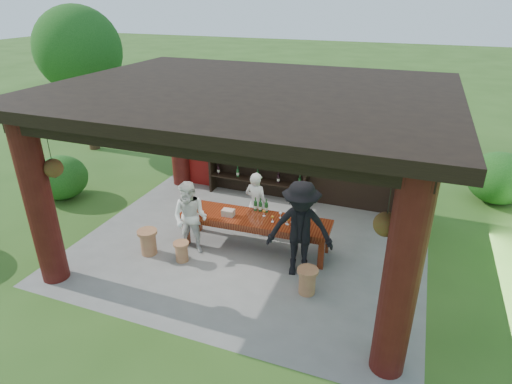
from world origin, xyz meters
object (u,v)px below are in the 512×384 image
(stool_far_left, at_px, (148,241))
(host, at_px, (256,204))
(stool_near_right, at_px, (307,280))
(guest_man, at_px, (300,230))
(tasting_table, at_px, (255,222))
(stool_near_left, at_px, (182,251))
(guest_woman, at_px, (190,218))
(napkin_basket, at_px, (228,213))
(wine_shelf, at_px, (258,155))

(stool_far_left, xyz_separation_m, host, (1.84, 1.63, 0.46))
(stool_near_right, bearing_deg, host, 134.11)
(host, bearing_deg, stool_far_left, 51.93)
(guest_man, bearing_deg, tasting_table, 141.60)
(tasting_table, relative_size, stool_far_left, 5.86)
(stool_near_left, bearing_deg, stool_near_right, -2.09)
(stool_near_right, distance_m, host, 2.44)
(host, bearing_deg, guest_woman, 60.11)
(guest_woman, bearing_deg, stool_near_right, -13.38)
(host, bearing_deg, stool_near_right, 144.50)
(host, distance_m, guest_man, 1.79)
(host, xyz_separation_m, guest_man, (1.34, -1.16, 0.23))
(host, xyz_separation_m, napkin_basket, (-0.36, -0.73, 0.06))
(stool_near_right, height_order, stool_far_left, stool_far_left)
(wine_shelf, bearing_deg, stool_near_left, -96.33)
(host, bearing_deg, stool_near_left, 67.65)
(stool_near_left, distance_m, host, 1.99)
(wine_shelf, xyz_separation_m, guest_woman, (-0.37, -3.06, -0.40))
(stool_far_left, bearing_deg, napkin_basket, 31.45)
(wine_shelf, bearing_deg, guest_man, -56.46)
(tasting_table, distance_m, guest_woman, 1.38)
(wine_shelf, relative_size, napkin_basket, 10.55)
(stool_near_left, distance_m, guest_man, 2.54)
(stool_near_left, xyz_separation_m, guest_woman, (0.02, 0.41, 0.57))
(stool_near_left, xyz_separation_m, stool_near_right, (2.70, -0.10, 0.04))
(wine_shelf, distance_m, stool_near_left, 3.62)
(napkin_basket, bearing_deg, host, 63.42)
(tasting_table, height_order, guest_woman, guest_woman)
(stool_near_right, bearing_deg, tasting_table, 142.56)
(stool_near_left, height_order, stool_near_right, stool_near_right)
(wine_shelf, relative_size, guest_man, 1.38)
(stool_far_left, bearing_deg, guest_woman, 27.39)
(stool_near_left, bearing_deg, guest_woman, 87.39)
(wine_shelf, bearing_deg, stool_far_left, -108.78)
(tasting_table, height_order, stool_far_left, tasting_table)
(guest_woman, height_order, napkin_basket, guest_woman)
(wine_shelf, relative_size, tasting_table, 0.84)
(stool_near_right, distance_m, napkin_basket, 2.32)
(napkin_basket, bearing_deg, stool_far_left, -148.55)
(guest_woman, xyz_separation_m, napkin_basket, (0.66, 0.48, 0.02))
(tasting_table, xyz_separation_m, guest_man, (1.13, -0.56, 0.36))
(guest_woman, distance_m, guest_man, 2.37)
(stool_near_left, bearing_deg, host, 57.26)
(tasting_table, xyz_separation_m, stool_far_left, (-2.05, -1.03, -0.34))
(napkin_basket, bearing_deg, guest_woman, -143.96)
(guest_woman, bearing_deg, stool_far_left, -155.21)
(guest_man, bearing_deg, wine_shelf, 111.47)
(stool_far_left, xyz_separation_m, guest_woman, (0.82, 0.42, 0.51))
(wine_shelf, relative_size, host, 1.81)
(wine_shelf, xyz_separation_m, guest_man, (2.00, -3.01, -0.22))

